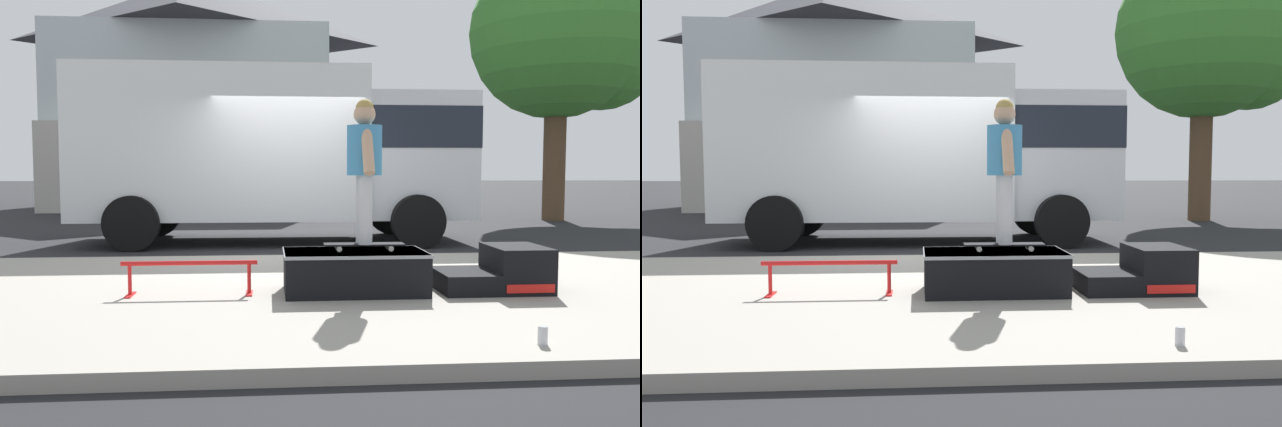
{
  "view_description": "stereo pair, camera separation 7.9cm",
  "coord_description": "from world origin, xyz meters",
  "views": [
    {
      "loc": [
        -0.34,
        -9.15,
        1.3
      ],
      "look_at": [
        0.31,
        -1.31,
        0.76
      ],
      "focal_mm": 34.87,
      "sensor_mm": 36.0,
      "label": 1
    },
    {
      "loc": [
        -0.26,
        -9.15,
        1.3
      ],
      "look_at": [
        0.31,
        -1.31,
        0.76
      ],
      "focal_mm": 34.87,
      "sensor_mm": 36.0,
      "label": 2
    }
  ],
  "objects": [
    {
      "name": "grind_rail",
      "position": [
        -1.09,
        -3.22,
        0.36
      ],
      "size": [
        1.28,
        0.28,
        0.33
      ],
      "color": "red",
      "rests_on": "sidewalk_slab"
    },
    {
      "name": "sidewalk_slab",
      "position": [
        0.0,
        -3.0,
        0.06
      ],
      "size": [
        50.0,
        5.0,
        0.12
      ],
      "primitive_type": "cube",
      "color": "gray",
      "rests_on": "ground"
    },
    {
      "name": "soda_can",
      "position": [
        1.51,
        -5.14,
        0.18
      ],
      "size": [
        0.07,
        0.07,
        0.13
      ],
      "color": "silver",
      "rests_on": "sidewalk_slab"
    },
    {
      "name": "skateboard",
      "position": [
        0.58,
        -3.21,
        0.58
      ],
      "size": [
        0.78,
        0.22,
        0.07
      ],
      "color": "black",
      "rests_on": "skate_box"
    },
    {
      "name": "ground_plane",
      "position": [
        0.0,
        0.0,
        0.0
      ],
      "size": [
        140.0,
        140.0,
        0.0
      ],
      "primitive_type": "plane",
      "color": "black"
    },
    {
      "name": "skater_kid",
      "position": [
        0.58,
        -3.21,
        1.41
      ],
      "size": [
        0.34,
        0.71,
        1.39
      ],
      "color": "silver",
      "rests_on": "skateboard"
    },
    {
      "name": "box_truck",
      "position": [
        -0.17,
        2.2,
        1.7
      ],
      "size": [
        6.91,
        2.63,
        3.05
      ],
      "color": "silver",
      "rests_on": "ground"
    },
    {
      "name": "skate_box",
      "position": [
        0.48,
        -3.24,
        0.34
      ],
      "size": [
        1.37,
        0.76,
        0.41
      ],
      "color": "black",
      "rests_on": "sidewalk_slab"
    },
    {
      "name": "kicker_ramp",
      "position": [
        1.93,
        -3.24,
        0.3
      ],
      "size": [
        1.05,
        0.71,
        0.44
      ],
      "color": "black",
      "rests_on": "sidewalk_slab"
    },
    {
      "name": "street_tree_main",
      "position": [
        7.36,
        6.54,
        4.72
      ],
      "size": [
        4.89,
        4.45,
        7.09
      ],
      "color": "brown",
      "rests_on": "ground"
    },
    {
      "name": "house_behind",
      "position": [
        -2.9,
        14.39,
        4.24
      ],
      "size": [
        9.54,
        8.22,
        8.4
      ],
      "color": "silver",
      "rests_on": "ground"
    }
  ]
}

